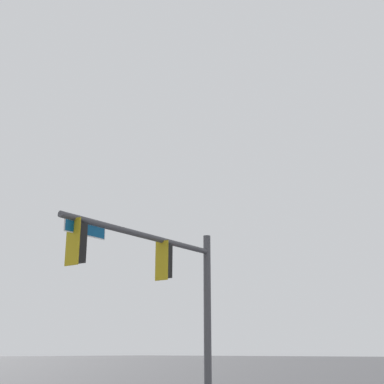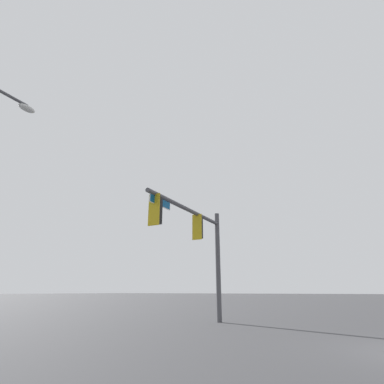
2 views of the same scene
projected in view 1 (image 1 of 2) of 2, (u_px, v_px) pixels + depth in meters
signal_pole_near at (167, 278)px, 17.57m from camera, size 7.12×0.75×5.94m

